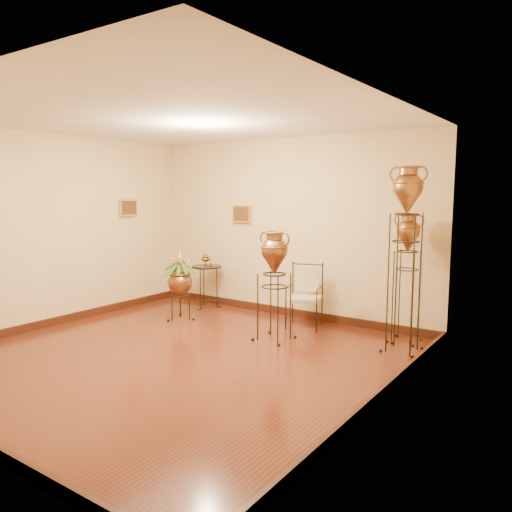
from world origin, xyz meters
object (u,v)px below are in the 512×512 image
Objects in this scene: amphora_tall at (405,257)px; armchair at (304,296)px; planter_urn at (180,280)px; side_table at (207,286)px; amphora_mid at (407,277)px.

amphora_tall reaches higher than armchair.
armchair is (1.81, 0.68, -0.16)m from planter_urn.
amphora_tall is 3.62m from side_table.
armchair is 1.01× the size of side_table.
amphora_tall is 2.51× the size of armchair.
amphora_tall is 1.35× the size of amphora_mid.
side_table is (-0.16, 0.83, -0.25)m from planter_urn.
amphora_mid is at bearing -0.01° from side_table.
planter_urn reaches higher than armchair.
armchair is 1.98m from side_table.
amphora_mid is at bearing 103.97° from amphora_tall.
amphora_mid is 1.53× the size of planter_urn.
side_table is (-1.97, 0.14, -0.08)m from armchair.
amphora_mid is 3.36m from planter_urn.
amphora_tall is 2.06× the size of planter_urn.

